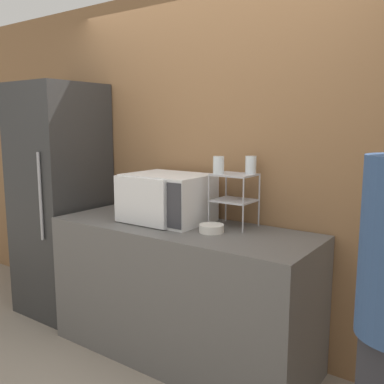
{
  "coord_description": "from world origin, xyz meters",
  "views": [
    {
      "loc": [
        1.7,
        -1.91,
        1.62
      ],
      "look_at": [
        0.07,
        0.38,
        1.17
      ],
      "focal_mm": 40.0,
      "sensor_mm": 36.0,
      "label": 1
    }
  ],
  "objects_px": {
    "microwave": "(167,198)",
    "refrigerator": "(61,200)",
    "dish_rack": "(234,189)",
    "glass_front_left": "(219,165)",
    "glass_back_right": "(251,165)",
    "bowl": "(212,228)"
  },
  "relations": [
    {
      "from": "microwave",
      "to": "refrigerator",
      "type": "height_order",
      "value": "refrigerator"
    },
    {
      "from": "dish_rack",
      "to": "glass_front_left",
      "type": "bearing_deg",
      "value": -139.83
    },
    {
      "from": "glass_front_left",
      "to": "microwave",
      "type": "bearing_deg",
      "value": -170.66
    },
    {
      "from": "glass_back_right",
      "to": "microwave",
      "type": "bearing_deg",
      "value": -159.72
    },
    {
      "from": "refrigerator",
      "to": "glass_front_left",
      "type": "bearing_deg",
      "value": 3.62
    },
    {
      "from": "glass_front_left",
      "to": "dish_rack",
      "type": "bearing_deg",
      "value": 40.17
    },
    {
      "from": "bowl",
      "to": "refrigerator",
      "type": "height_order",
      "value": "refrigerator"
    },
    {
      "from": "glass_back_right",
      "to": "bowl",
      "type": "relative_size",
      "value": 0.73
    },
    {
      "from": "refrigerator",
      "to": "glass_back_right",
      "type": "bearing_deg",
      "value": 7.98
    },
    {
      "from": "microwave",
      "to": "bowl",
      "type": "bearing_deg",
      "value": -10.28
    },
    {
      "from": "microwave",
      "to": "dish_rack",
      "type": "bearing_deg",
      "value": 15.78
    },
    {
      "from": "dish_rack",
      "to": "glass_back_right",
      "type": "relative_size",
      "value": 3.04
    },
    {
      "from": "glass_back_right",
      "to": "refrigerator",
      "type": "bearing_deg",
      "value": -172.02
    },
    {
      "from": "glass_back_right",
      "to": "bowl",
      "type": "distance_m",
      "value": 0.5
    },
    {
      "from": "bowl",
      "to": "glass_front_left",
      "type": "bearing_deg",
      "value": 105.59
    },
    {
      "from": "microwave",
      "to": "bowl",
      "type": "distance_m",
      "value": 0.46
    },
    {
      "from": "microwave",
      "to": "glass_back_right",
      "type": "xyz_separation_m",
      "value": [
        0.55,
        0.2,
        0.25
      ]
    },
    {
      "from": "dish_rack",
      "to": "bowl",
      "type": "xyz_separation_m",
      "value": [
        -0.04,
        -0.21,
        -0.23
      ]
    },
    {
      "from": "dish_rack",
      "to": "bowl",
      "type": "height_order",
      "value": "dish_rack"
    },
    {
      "from": "refrigerator",
      "to": "bowl",
      "type": "bearing_deg",
      "value": -1.65
    },
    {
      "from": "glass_front_left",
      "to": "glass_back_right",
      "type": "distance_m",
      "value": 0.22
    },
    {
      "from": "glass_front_left",
      "to": "bowl",
      "type": "relative_size",
      "value": 0.73
    }
  ]
}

